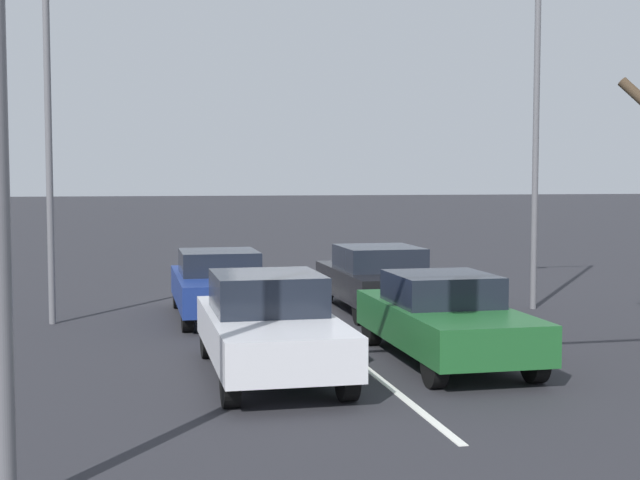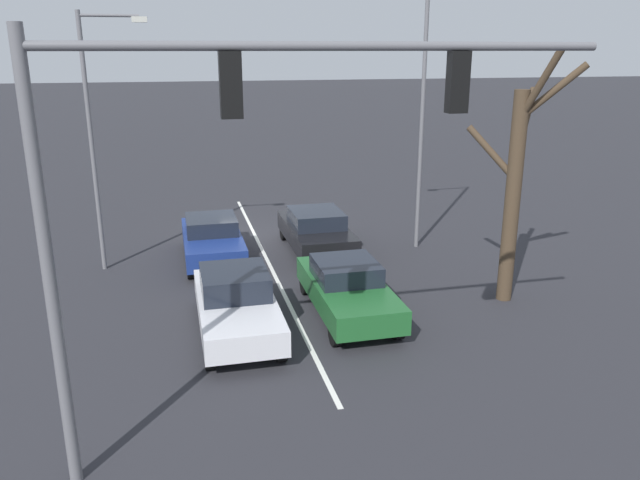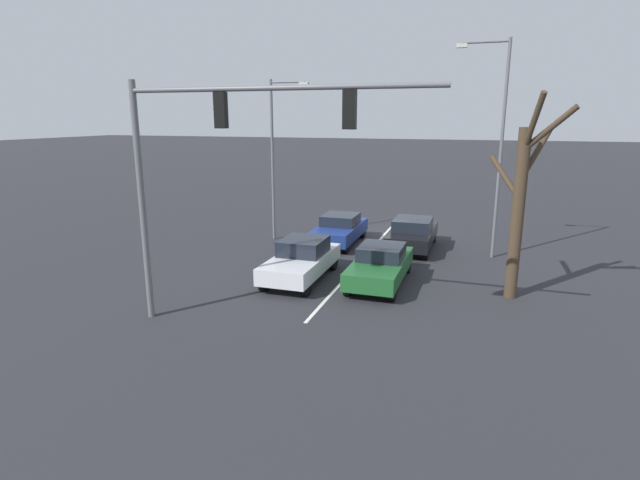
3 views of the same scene
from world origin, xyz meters
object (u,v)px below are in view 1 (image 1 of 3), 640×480
car_darkgreen_leftlane_front (444,317)px  car_navy_midlane_second (220,284)px  car_black_leftlane_second (378,278)px  street_lamp_left_shoulder (528,77)px  car_silver_midlane_front (269,325)px  street_lamp_right_shoulder (59,102)px

car_darkgreen_leftlane_front → car_navy_midlane_second: (3.14, -5.36, 0.00)m
car_black_leftlane_second → street_lamp_left_shoulder: street_lamp_left_shoulder is taller
car_black_leftlane_second → car_navy_midlane_second: bearing=0.8°
car_silver_midlane_front → car_black_leftlane_second: bearing=-120.1°
car_black_leftlane_second → street_lamp_right_shoulder: size_ratio=0.57×
car_navy_midlane_second → street_lamp_left_shoulder: 8.31m
car_silver_midlane_front → street_lamp_left_shoulder: street_lamp_left_shoulder is taller
car_darkgreen_leftlane_front → car_black_leftlane_second: size_ratio=1.02×
car_darkgreen_leftlane_front → street_lamp_left_shoulder: 7.83m
car_silver_midlane_front → street_lamp_left_shoulder: 9.85m
car_silver_midlane_front → car_black_leftlane_second: 6.77m
car_black_leftlane_second → street_lamp_right_shoulder: 7.78m
car_darkgreen_leftlane_front → street_lamp_left_shoulder: size_ratio=0.49×
car_darkgreen_leftlane_front → car_navy_midlane_second: 6.21m
car_darkgreen_leftlane_front → street_lamp_right_shoulder: 9.11m
car_black_leftlane_second → street_lamp_right_shoulder: bearing=1.2°
car_black_leftlane_second → street_lamp_left_shoulder: bearing=174.9°
car_darkgreen_leftlane_front → car_black_leftlane_second: (-0.42, -5.40, 0.04)m
car_navy_midlane_second → car_darkgreen_leftlane_front: bearing=120.4°
car_navy_midlane_second → street_lamp_right_shoulder: bearing=1.8°
car_black_leftlane_second → street_lamp_left_shoulder: (-3.39, 0.30, 4.51)m
car_silver_midlane_front → car_navy_midlane_second: size_ratio=1.03×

